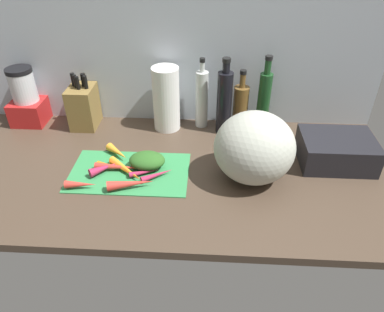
# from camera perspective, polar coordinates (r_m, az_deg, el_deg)

# --- Properties ---
(ground_plane) EXTENTS (1.70, 0.80, 0.03)m
(ground_plane) POSITION_cam_1_polar(r_m,az_deg,el_deg) (1.36, -3.73, -2.32)
(ground_plane) COLOR #47382B
(wall_back) EXTENTS (1.70, 0.03, 0.60)m
(wall_back) POSITION_cam_1_polar(r_m,az_deg,el_deg) (1.55, -2.55, 15.79)
(wall_back) COLOR #ADB7C1
(wall_back) RESTS_ON ground_plane
(cutting_board) EXTENTS (0.43, 0.26, 0.01)m
(cutting_board) POSITION_cam_1_polar(r_m,az_deg,el_deg) (1.34, -9.78, -2.45)
(cutting_board) COLOR #338C4C
(cutting_board) RESTS_ON ground_plane
(carrot_0) EXTENTS (0.14, 0.12, 0.02)m
(carrot_0) POSITION_cam_1_polar(r_m,az_deg,el_deg) (1.33, -10.39, -2.26)
(carrot_0) COLOR orange
(carrot_0) RESTS_ON cutting_board
(carrot_1) EXTENTS (0.11, 0.03, 0.03)m
(carrot_1) POSITION_cam_1_polar(r_m,az_deg,el_deg) (1.30, -17.14, -4.29)
(carrot_1) COLOR red
(carrot_1) RESTS_ON cutting_board
(carrot_2) EXTENTS (0.16, 0.07, 0.03)m
(carrot_2) POSITION_cam_1_polar(r_m,az_deg,el_deg) (1.25, -9.61, -4.32)
(carrot_2) COLOR red
(carrot_2) RESTS_ON cutting_board
(carrot_3) EXTENTS (0.18, 0.03, 0.03)m
(carrot_3) POSITION_cam_1_polar(r_m,az_deg,el_deg) (1.35, -11.39, -1.72)
(carrot_3) COLOR red
(carrot_3) RESTS_ON cutting_board
(carrot_4) EXTENTS (0.11, 0.08, 0.03)m
(carrot_4) POSITION_cam_1_polar(r_m,az_deg,el_deg) (1.36, -7.40, -0.73)
(carrot_4) COLOR #B2264C
(carrot_4) RESTS_ON cutting_board
(carrot_5) EXTENTS (0.14, 0.13, 0.03)m
(carrot_5) POSITION_cam_1_polar(r_m,az_deg,el_deg) (1.33, -10.39, -1.99)
(carrot_5) COLOR orange
(carrot_5) RESTS_ON cutting_board
(carrot_6) EXTENTS (0.10, 0.10, 0.03)m
(carrot_6) POSITION_cam_1_polar(r_m,az_deg,el_deg) (1.42, -11.63, 0.61)
(carrot_6) COLOR orange
(carrot_6) RESTS_ON cutting_board
(carrot_7) EXTENTS (0.12, 0.08, 0.02)m
(carrot_7) POSITION_cam_1_polar(r_m,az_deg,el_deg) (1.29, -5.48, -2.94)
(carrot_7) COLOR #B2264C
(carrot_7) RESTS_ON cutting_board
(carrot_8) EXTENTS (0.11, 0.06, 0.02)m
(carrot_8) POSITION_cam_1_polar(r_m,az_deg,el_deg) (1.31, -7.58, -2.56)
(carrot_8) COLOR #B2264C
(carrot_8) RESTS_ON cutting_board
(carrot_9) EXTENTS (0.10, 0.05, 0.03)m
(carrot_9) POSITION_cam_1_polar(r_m,az_deg,el_deg) (1.36, -12.72, -1.60)
(carrot_9) COLOR orange
(carrot_9) RESTS_ON cutting_board
(carrot_10) EXTENTS (0.10, 0.09, 0.03)m
(carrot_10) POSITION_cam_1_polar(r_m,az_deg,el_deg) (1.35, -13.69, -1.85)
(carrot_10) COLOR #B2264C
(carrot_10) RESTS_ON cutting_board
(carrot_greens_pile) EXTENTS (0.13, 0.10, 0.06)m
(carrot_greens_pile) POSITION_cam_1_polar(r_m,az_deg,el_deg) (1.34, -7.08, -0.70)
(carrot_greens_pile) COLOR #2D6023
(carrot_greens_pile) RESTS_ON cutting_board
(winter_squash) EXTENTS (0.28, 0.26, 0.25)m
(winter_squash) POSITION_cam_1_polar(r_m,az_deg,el_deg) (1.25, 9.77, 1.27)
(winter_squash) COLOR #B2B7A8
(winter_squash) RESTS_ON ground_plane
(knife_block) EXTENTS (0.11, 0.14, 0.23)m
(knife_block) POSITION_cam_1_polar(r_m,az_deg,el_deg) (1.64, -16.67, 7.54)
(knife_block) COLOR olive
(knife_block) RESTS_ON ground_plane
(blender_appliance) EXTENTS (0.14, 0.14, 0.25)m
(blender_appliance) POSITION_cam_1_polar(r_m,az_deg,el_deg) (1.75, -24.55, 8.05)
(blender_appliance) COLOR red
(blender_appliance) RESTS_ON ground_plane
(paper_towel_roll) EXTENTS (0.11, 0.11, 0.27)m
(paper_towel_roll) POSITION_cam_1_polar(r_m,az_deg,el_deg) (1.54, -4.07, 8.93)
(paper_towel_roll) COLOR white
(paper_towel_roll) RESTS_ON ground_plane
(bottle_0) EXTENTS (0.05, 0.05, 0.31)m
(bottle_0) POSITION_cam_1_polar(r_m,az_deg,el_deg) (1.56, 1.54, 9.01)
(bottle_0) COLOR silver
(bottle_0) RESTS_ON ground_plane
(bottle_1) EXTENTS (0.06, 0.06, 0.32)m
(bottle_1) POSITION_cam_1_polar(r_m,az_deg,el_deg) (1.51, 5.11, 8.53)
(bottle_1) COLOR black
(bottle_1) RESTS_ON ground_plane
(bottle_2) EXTENTS (0.06, 0.06, 0.26)m
(bottle_2) POSITION_cam_1_polar(r_m,az_deg,el_deg) (1.56, 7.62, 7.72)
(bottle_2) COLOR brown
(bottle_2) RESTS_ON ground_plane
(bottle_3) EXTENTS (0.05, 0.05, 0.33)m
(bottle_3) POSITION_cam_1_polar(r_m,az_deg,el_deg) (1.55, 11.21, 8.59)
(bottle_3) COLOR #19421E
(bottle_3) RESTS_ON ground_plane
(dish_rack) EXTENTS (0.27, 0.21, 0.11)m
(dish_rack) POSITION_cam_1_polar(r_m,az_deg,el_deg) (1.46, 21.75, 0.84)
(dish_rack) COLOR black
(dish_rack) RESTS_ON ground_plane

